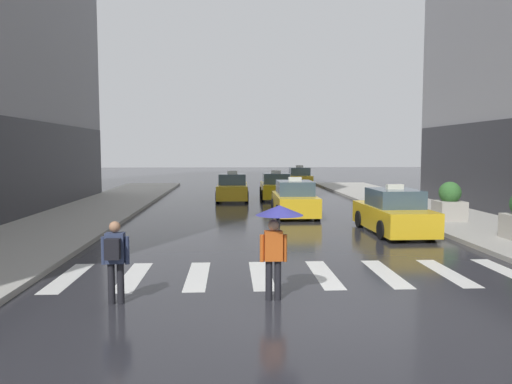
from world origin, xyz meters
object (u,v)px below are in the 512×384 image
Objects in this scene: taxi_lead at (393,213)px; taxi_fifth at (299,178)px; taxi_second at (295,200)px; taxi_third at (233,188)px; pedestrian_with_umbrella at (277,226)px; planter_mid_block at (450,203)px; pedestrian_with_backpack at (115,256)px; taxi_fourth at (276,187)px.

taxi_fifth is at bearing 90.53° from taxi_lead.
taxi_second is 7.84m from taxi_third.
taxi_third is (-2.87, 7.29, 0.00)m from taxi_second.
pedestrian_with_umbrella is (-4.84, -31.21, 0.79)m from taxi_fifth.
taxi_fifth is (5.66, 10.99, 0.00)m from taxi_third.
pedestrian_with_backpack is at bearing -138.27° from planter_mid_block.
taxi_lead is at bearing -89.47° from taxi_fifth.
taxi_second is 0.99× the size of taxi_fifth.
taxi_fourth is at bearing 76.34° from pedestrian_with_backpack.
taxi_fourth is 2.36× the size of pedestrian_with_umbrella.
pedestrian_with_umbrella is 3.25m from pedestrian_with_backpack.
pedestrian_with_backpack is 1.03× the size of planter_mid_block.
pedestrian_with_umbrella is at bearing -95.20° from taxi_fourth.
taxi_fourth is 10.71m from taxi_fifth.
taxi_lead is at bearing -64.49° from taxi_third.
taxi_fourth is (-3.15, 12.99, 0.00)m from taxi_lead.
taxi_fourth is at bearing 14.04° from taxi_third.
planter_mid_block is (6.06, -2.95, 0.15)m from taxi_second.
pedestrian_with_umbrella reaches higher than taxi_third.
pedestrian_with_umbrella is at bearing -98.81° from taxi_fifth.
pedestrian_with_umbrella reaches higher than taxi_fourth.
planter_mid_block is (11.31, 10.09, -0.10)m from pedestrian_with_backpack.
taxi_third is at bearing 111.47° from taxi_second.
taxi_lead is 1.00× the size of taxi_second.
taxi_lead is at bearing -76.38° from taxi_fourth.
pedestrian_with_backpack is (-5.11, -21.02, 0.25)m from taxi_fourth.
pedestrian_with_backpack is 15.16m from planter_mid_block.
taxi_second is 2.35× the size of pedestrian_with_umbrella.
pedestrian_with_umbrella is (0.82, -20.23, 0.79)m from taxi_third.
taxi_fourth is 12.56m from planter_mid_block.
taxi_second and taxi_fifth have the same top height.
taxi_lead is 2.36× the size of pedestrian_with_umbrella.
taxi_third is at bearing 92.33° from pedestrian_with_umbrella.
taxi_third reaches higher than pedestrian_with_backpack.
taxi_fourth is at bearing 103.62° from taxi_lead.
pedestrian_with_umbrella is at bearing -122.54° from taxi_lead.
taxi_lead is 2.77× the size of pedestrian_with_backpack.
taxi_lead and taxi_third have the same top height.
taxi_second is at bearing -98.69° from taxi_fifth.
taxi_lead is 1.00× the size of taxi_fourth.
taxi_third is 2.77× the size of pedestrian_with_backpack.
pedestrian_with_umbrella reaches higher than planter_mid_block.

